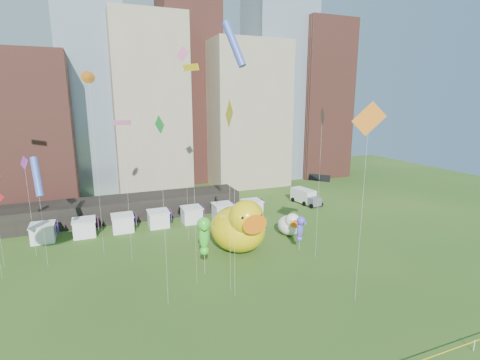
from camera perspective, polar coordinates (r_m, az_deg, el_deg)
name	(u,v)px	position (r m, az deg, el deg)	size (l,w,h in m)	color
skyline	(138,83)	(76.77, -15.84, 14.53)	(101.00, 23.00, 68.00)	brown
pavilion	(119,209)	(59.54, -18.53, -4.30)	(38.00, 6.00, 3.20)	black
vendor_tents	(159,219)	(54.47, -12.75, -6.06)	(33.24, 2.80, 2.40)	white
big_duck	(240,226)	(44.14, -0.06, -7.32)	(6.84, 9.12, 6.98)	yellow
small_duck	(290,224)	(50.19, 7.93, -6.95)	(3.85, 4.68, 3.38)	white
seahorse_green	(204,233)	(38.21, -5.68, -8.35)	(1.68, 1.95, 6.36)	silver
seahorse_purple	(300,227)	(44.92, 9.51, -7.33)	(1.23, 1.47, 4.41)	silver
box_truck	(305,196)	(65.59, 10.24, -2.56)	(3.17, 6.28, 2.55)	silver
kite_1	(183,66)	(46.01, -9.02, 17.41)	(1.25, 1.34, 24.44)	silver
kite_2	(322,122)	(40.66, 12.83, 8.93)	(0.79, 1.75, 17.42)	silver
kite_4	(191,73)	(33.93, -7.76, 16.47)	(1.17, 1.72, 21.33)	silver
kite_5	(234,45)	(31.23, -0.95, 20.60)	(1.85, 2.13, 24.50)	silver
kite_6	(369,122)	(32.22, 19.68, 8.60)	(2.64, 1.22, 18.12)	silver
kite_7	(24,163)	(47.11, -30.96, 2.37)	(1.27, 3.28, 11.88)	silver
kite_9	(123,125)	(41.08, -18.04, 8.27)	(1.79, 0.38, 16.12)	silver
kite_10	(319,178)	(47.21, 12.41, 0.30)	(2.11, 2.38, 8.88)	silver
kite_11	(160,135)	(30.50, -12.51, 6.92)	(0.98, 1.22, 17.02)	silver
kite_12	(229,118)	(31.98, -1.70, 9.77)	(0.23, 2.47, 18.30)	silver
kite_13	(37,177)	(43.89, -29.45, 0.42)	(1.29, 2.58, 12.34)	silver
kite_14	(89,79)	(43.61, -22.79, 14.49)	(1.08, 1.00, 21.24)	silver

